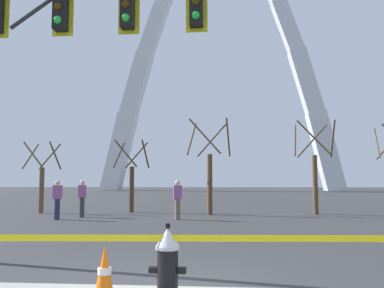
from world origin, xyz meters
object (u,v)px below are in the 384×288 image
at_px(monument_arch, 220,74).
at_px(pedestrian_walking_right, 82,198).
at_px(fire_hydrant, 168,266).
at_px(traffic_cone_by_hydrant, 104,276).
at_px(pedestrian_standing_center, 178,199).
at_px(traffic_signal_gantry, 40,40).
at_px(pedestrian_walking_left, 57,199).

distance_m(monument_arch, pedestrian_walking_right, 60.85).
distance_m(fire_hydrant, traffic_cone_by_hydrant, 0.78).
relative_size(fire_hydrant, traffic_cone_by_hydrant, 1.36).
bearing_deg(pedestrian_standing_center, monument_arch, 89.01).
relative_size(traffic_cone_by_hydrant, traffic_signal_gantry, 0.09).
relative_size(traffic_signal_gantry, pedestrian_standing_center, 4.92).
bearing_deg(traffic_cone_by_hydrant, traffic_signal_gantry, 128.64).
bearing_deg(pedestrian_walking_right, pedestrian_walking_left, -116.95).
distance_m(traffic_cone_by_hydrant, pedestrian_walking_left, 12.36).
bearing_deg(pedestrian_walking_right, traffic_signal_gantry, -75.82).
height_order(traffic_signal_gantry, pedestrian_standing_center, traffic_signal_gantry).
height_order(traffic_cone_by_hydrant, pedestrian_walking_right, pedestrian_walking_right).
xyz_separation_m(traffic_cone_by_hydrant, traffic_signal_gantry, (-2.29, 2.87, 4.05)).
bearing_deg(traffic_cone_by_hydrant, pedestrian_walking_right, 110.79).
xyz_separation_m(traffic_signal_gantry, monument_arch, (2.84, 66.51, 16.97)).
xyz_separation_m(fire_hydrant, pedestrian_standing_center, (-1.22, 11.47, 0.35)).
height_order(fire_hydrant, traffic_cone_by_hydrant, fire_hydrant).
bearing_deg(pedestrian_walking_left, traffic_cone_by_hydrant, -64.64).
distance_m(fire_hydrant, pedestrian_walking_left, 12.62).
bearing_deg(traffic_signal_gantry, pedestrian_walking_right, 104.18).
distance_m(traffic_signal_gantry, pedestrian_walking_left, 9.52).
relative_size(fire_hydrant, pedestrian_walking_right, 0.62).
bearing_deg(pedestrian_walking_left, pedestrian_walking_right, 63.05).
xyz_separation_m(monument_arch, pedestrian_walking_left, (-5.84, -58.21, -20.55)).
height_order(fire_hydrant, traffic_signal_gantry, traffic_signal_gantry).
xyz_separation_m(fire_hydrant, traffic_signal_gantry, (-3.06, 2.78, 3.94)).
height_order(traffic_signal_gantry, pedestrian_walking_right, traffic_signal_gantry).
bearing_deg(pedestrian_standing_center, pedestrian_walking_right, 169.51).
distance_m(fire_hydrant, traffic_signal_gantry, 5.71).
relative_size(traffic_cone_by_hydrant, monument_arch, 0.01).
distance_m(traffic_signal_gantry, monument_arch, 68.69).
bearing_deg(traffic_signal_gantry, traffic_cone_by_hydrant, -51.36).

